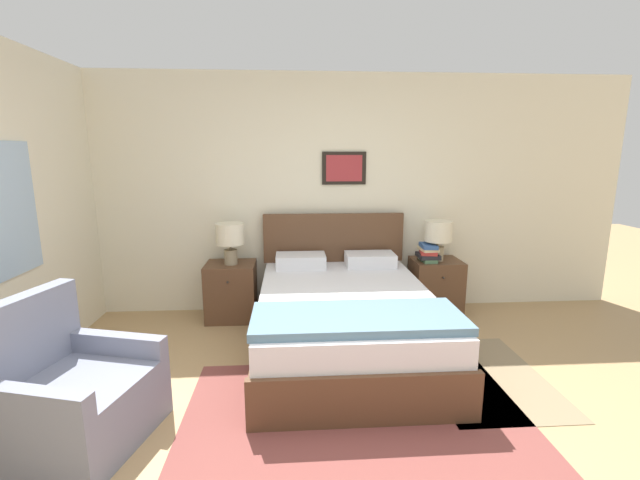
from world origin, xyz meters
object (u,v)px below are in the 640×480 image
at_px(table_lamp_near_window, 230,237).
at_px(table_lamp_by_door, 438,234).
at_px(bed, 345,318).
at_px(armchair, 70,396).
at_px(nightstand_by_door, 435,287).
at_px(nightstand_near_window, 231,291).

xyz_separation_m(table_lamp_near_window, table_lamp_by_door, (2.21, 0.00, 0.00)).
xyz_separation_m(bed, armchair, (-1.84, -1.09, -0.02)).
xyz_separation_m(nightstand_by_door, table_lamp_near_window, (-2.22, -0.02, 0.60)).
distance_m(bed, nightstand_by_door, 1.41).
bearing_deg(bed, armchair, -149.29).
relative_size(nightstand_near_window, table_lamp_near_window, 1.40).
distance_m(bed, table_lamp_by_door, 1.51).
relative_size(bed, nightstand_near_window, 3.60).
bearing_deg(bed, nightstand_near_window, 142.40).
xyz_separation_m(armchair, table_lamp_near_window, (0.73, 1.93, 0.61)).
bearing_deg(nightstand_near_window, armchair, -110.25).
distance_m(armchair, table_lamp_by_door, 3.58).
relative_size(nightstand_by_door, table_lamp_by_door, 1.40).
bearing_deg(nightstand_near_window, table_lamp_near_window, -58.22).
bearing_deg(table_lamp_near_window, nightstand_by_door, 0.59).
relative_size(table_lamp_near_window, table_lamp_by_door, 1.00).
bearing_deg(nightstand_near_window, nightstand_by_door, 0.00).
bearing_deg(table_lamp_by_door, armchair, -146.79).
height_order(armchair, nightstand_by_door, armchair).
xyz_separation_m(bed, table_lamp_near_window, (-1.10, 0.84, 0.59)).
bearing_deg(table_lamp_by_door, table_lamp_near_window, 180.00).
bearing_deg(table_lamp_by_door, nightstand_near_window, 179.41).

